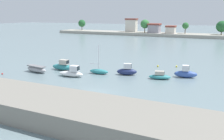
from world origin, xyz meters
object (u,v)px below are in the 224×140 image
(moored_boat_1, at_px, (63,66))
(moored_boat_2, at_px, (72,73))
(moored_boat_5, at_px, (160,76))
(moored_boat_4, at_px, (127,71))
(mooring_buoy_3, at_px, (2,74))
(moored_boat_0, at_px, (36,69))
(mooring_buoy_1, at_px, (177,66))
(mooring_buoy_0, at_px, (158,66))
(moored_boat_3, at_px, (99,71))
(moored_boat_6, at_px, (186,73))

(moored_boat_1, height_order, moored_boat_2, moored_boat_1)
(moored_boat_5, bearing_deg, moored_boat_4, 161.60)
(mooring_buoy_3, bearing_deg, moored_boat_4, 23.98)
(moored_boat_4, bearing_deg, moored_boat_0, -179.03)
(moored_boat_0, height_order, mooring_buoy_1, moored_boat_0)
(moored_boat_5, xyz_separation_m, mooring_buoy_0, (-2.37, 8.37, -0.29))
(moored_boat_1, distance_m, moored_boat_3, 7.25)
(moored_boat_6, relative_size, mooring_buoy_3, 14.48)
(moored_boat_3, distance_m, moored_boat_5, 10.12)
(moored_boat_0, bearing_deg, moored_boat_1, 54.75)
(moored_boat_6, height_order, mooring_buoy_0, moored_boat_6)
(moored_boat_0, relative_size, moored_boat_6, 1.28)
(moored_boat_1, xyz_separation_m, moored_boat_5, (17.31, 1.23, -0.22))
(moored_boat_0, height_order, moored_boat_3, moored_boat_3)
(mooring_buoy_0, bearing_deg, moored_boat_0, -144.56)
(moored_boat_3, relative_size, moored_boat_5, 1.37)
(moored_boat_3, distance_m, mooring_buoy_0, 12.14)
(moored_boat_0, bearing_deg, moored_boat_5, 20.75)
(moored_boat_4, relative_size, moored_boat_5, 0.99)
(moored_boat_3, xyz_separation_m, mooring_buoy_1, (10.98, 10.62, -0.28))
(moored_boat_0, relative_size, moored_boat_4, 1.33)
(moored_boat_1, xyz_separation_m, moored_boat_4, (11.76, 1.56, -0.01))
(moored_boat_6, relative_size, mooring_buoy_1, 11.28)
(moored_boat_1, xyz_separation_m, mooring_buoy_0, (14.95, 9.60, -0.52))
(moored_boat_2, height_order, moored_boat_3, moored_boat_3)
(moored_boat_2, relative_size, moored_boat_3, 0.88)
(moored_boat_2, height_order, moored_boat_6, moored_boat_6)
(mooring_buoy_3, bearing_deg, moored_boat_0, 41.52)
(moored_boat_0, height_order, moored_boat_2, moored_boat_2)
(moored_boat_1, relative_size, moored_boat_6, 1.13)
(moored_boat_1, bearing_deg, moored_boat_6, 10.90)
(moored_boat_3, distance_m, moored_boat_6, 14.03)
(moored_boat_5, distance_m, moored_boat_6, 4.37)
(moored_boat_4, xyz_separation_m, mooring_buoy_1, (6.46, 9.26, -0.51))
(moored_boat_4, bearing_deg, mooring_buoy_1, 38.15)
(moored_boat_0, distance_m, moored_boat_5, 20.88)
(moored_boat_2, bearing_deg, moored_boat_3, 40.38)
(moored_boat_5, bearing_deg, moored_boat_2, -176.45)
(moored_boat_3, xyz_separation_m, moored_boat_4, (4.52, 1.35, 0.23))
(moored_boat_0, distance_m, moored_boat_6, 24.91)
(moored_boat_6, bearing_deg, mooring_buoy_0, 125.30)
(moored_boat_4, distance_m, moored_boat_5, 5.56)
(moored_boat_4, bearing_deg, moored_boat_5, -20.39)
(moored_boat_2, bearing_deg, moored_boat_1, 135.25)
(moored_boat_1, height_order, mooring_buoy_3, moored_boat_1)
(moored_boat_1, xyz_separation_m, moored_boat_2, (4.13, -3.19, -0.05))
(moored_boat_4, bearing_deg, moored_boat_2, -165.05)
(mooring_buoy_0, bearing_deg, moored_boat_1, -147.29)
(moored_boat_4, height_order, mooring_buoy_3, moored_boat_4)
(moored_boat_2, height_order, mooring_buoy_0, moored_boat_2)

